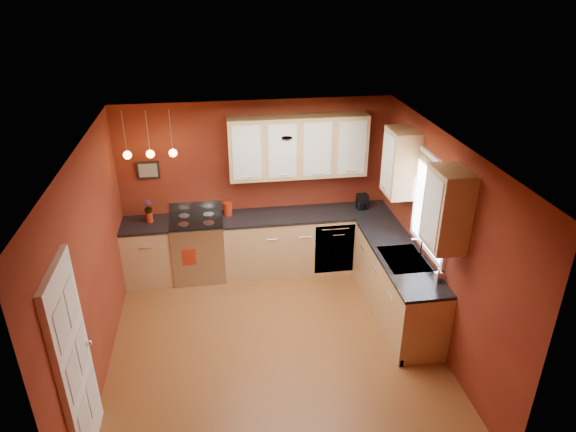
{
  "coord_description": "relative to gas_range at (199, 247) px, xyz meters",
  "views": [
    {
      "loc": [
        -0.58,
        -5.03,
        4.28
      ],
      "look_at": [
        0.32,
        1.0,
        1.3
      ],
      "focal_mm": 32.0,
      "sensor_mm": 36.0,
      "label": 1
    }
  ],
  "objects": [
    {
      "name": "dish_towel",
      "position": [
        -0.13,
        -0.33,
        0.04
      ],
      "size": [
        0.19,
        0.01,
        0.26
      ],
      "primitive_type": "cube",
      "color": "maroon",
      "rests_on": "gas_range"
    },
    {
      "name": "wall_back",
      "position": [
        0.92,
        0.3,
        0.82
      ],
      "size": [
        4.0,
        0.02,
        2.6
      ],
      "primitive_type": "cube",
      "color": "maroon",
      "rests_on": "floor"
    },
    {
      "name": "base_cabinets_right",
      "position": [
        2.62,
        -1.35,
        -0.03
      ],
      "size": [
        0.6,
        2.1,
        0.9
      ],
      "primitive_type": "cube",
      "color": "tan",
      "rests_on": "floor"
    },
    {
      "name": "wall_picture",
      "position": [
        -0.63,
        0.28,
        1.17
      ],
      "size": [
        0.32,
        0.03,
        0.26
      ],
      "primitive_type": "cube",
      "color": "black",
      "rests_on": "wall_back"
    },
    {
      "name": "soap_pump",
      "position": [
        2.83,
        -2.05,
        0.54
      ],
      "size": [
        0.1,
        0.1,
        0.17
      ],
      "primitive_type": "imported",
      "rotation": [
        0.0,
        0.0,
        0.26
      ],
      "color": "silver",
      "rests_on": "counter_right"
    },
    {
      "name": "counter_back_left",
      "position": [
        -0.73,
        -0.0,
        0.44
      ],
      "size": [
        0.7,
        0.62,
        0.04
      ],
      "primitive_type": "cube",
      "color": "black",
      "rests_on": "base_cabinets_back_left"
    },
    {
      "name": "counter_right",
      "position": [
        2.62,
        -1.35,
        0.44
      ],
      "size": [
        0.62,
        2.1,
        0.04
      ],
      "primitive_type": "cube",
      "color": "black",
      "rests_on": "base_cabinets_right"
    },
    {
      "name": "upper_cabinets_right",
      "position": [
        2.75,
        -1.48,
        1.47
      ],
      "size": [
        0.35,
        1.95,
        0.9
      ],
      "primitive_type": "cube",
      "color": "tan",
      "rests_on": "wall_right"
    },
    {
      "name": "red_canister",
      "position": [
        0.47,
        0.11,
        0.56
      ],
      "size": [
        0.13,
        0.13,
        0.2
      ],
      "color": "maroon",
      "rests_on": "counter_back_right"
    },
    {
      "name": "counter_back_right",
      "position": [
        1.65,
        -0.0,
        0.44
      ],
      "size": [
        2.54,
        0.62,
        0.04
      ],
      "primitive_type": "cube",
      "color": "black",
      "rests_on": "base_cabinets_back_right"
    },
    {
      "name": "gas_range",
      "position": [
        0.0,
        0.0,
        0.0
      ],
      "size": [
        0.76,
        0.64,
        1.11
      ],
      "color": "#ACADB1",
      "rests_on": "floor"
    },
    {
      "name": "ceiling",
      "position": [
        0.92,
        -1.8,
        2.12
      ],
      "size": [
        4.0,
        4.2,
        0.02
      ],
      "primitive_type": "cube",
      "color": "beige",
      "rests_on": "wall_back"
    },
    {
      "name": "wall_left",
      "position": [
        -1.08,
        -1.8,
        0.82
      ],
      "size": [
        0.02,
        4.2,
        2.6
      ],
      "primitive_type": "cube",
      "color": "maroon",
      "rests_on": "floor"
    },
    {
      "name": "wall_right",
      "position": [
        2.92,
        -1.8,
        0.82
      ],
      "size": [
        0.02,
        4.2,
        2.6
      ],
      "primitive_type": "cube",
      "color": "maroon",
      "rests_on": "floor"
    },
    {
      "name": "base_cabinets_back_right",
      "position": [
        1.65,
        -0.0,
        -0.03
      ],
      "size": [
        2.54,
        0.6,
        0.9
      ],
      "primitive_type": "cube",
      "color": "tan",
      "rests_on": "floor"
    },
    {
      "name": "window",
      "position": [
        2.89,
        -1.5,
        1.21
      ],
      "size": [
        0.06,
        1.02,
        1.22
      ],
      "color": "white",
      "rests_on": "wall_right"
    },
    {
      "name": "coffee_maker",
      "position": [
        2.5,
        0.03,
        0.57
      ],
      "size": [
        0.17,
        0.17,
        0.23
      ],
      "rotation": [
        0.0,
        0.0,
        0.07
      ],
      "color": "black",
      "rests_on": "counter_back_right"
    },
    {
      "name": "sink",
      "position": [
        2.62,
        -1.5,
        0.43
      ],
      "size": [
        0.5,
        0.7,
        0.33
      ],
      "color": "gray",
      "rests_on": "counter_right"
    },
    {
      "name": "base_cabinets_back_left",
      "position": [
        -0.73,
        -0.0,
        -0.03
      ],
      "size": [
        0.7,
        0.6,
        0.9
      ],
      "primitive_type": "cube",
      "color": "tan",
      "rests_on": "floor"
    },
    {
      "name": "pendant_lights",
      "position": [
        -0.53,
        -0.05,
        1.53
      ],
      "size": [
        0.71,
        0.11,
        0.66
      ],
      "color": "gray",
      "rests_on": "ceiling"
    },
    {
      "name": "floor",
      "position": [
        0.92,
        -1.8,
        -0.48
      ],
      "size": [
        4.2,
        4.2,
        0.0
      ],
      "primitive_type": "plane",
      "color": "brown",
      "rests_on": "ground"
    },
    {
      "name": "wall_front",
      "position": [
        0.92,
        -3.9,
        0.82
      ],
      "size": [
        4.0,
        0.02,
        2.6
      ],
      "primitive_type": "cube",
      "color": "maroon",
      "rests_on": "floor"
    },
    {
      "name": "flowers",
      "position": [
        -0.66,
        0.04,
        0.69
      ],
      "size": [
        0.14,
        0.14,
        0.2
      ],
      "primitive_type": "imported",
      "rotation": [
        0.0,
        0.0,
        0.26
      ],
      "color": "maroon",
      "rests_on": "red_vase"
    },
    {
      "name": "red_vase",
      "position": [
        -0.66,
        0.04,
        0.54
      ],
      "size": [
        0.1,
        0.1,
        0.15
      ],
      "primitive_type": "cylinder",
      "color": "maroon",
      "rests_on": "counter_back_left"
    },
    {
      "name": "dishwasher_front",
      "position": [
        2.02,
        -0.29,
        -0.03
      ],
      "size": [
        0.6,
        0.02,
        0.8
      ],
      "primitive_type": "cube",
      "color": "#ACADB1",
      "rests_on": "base_cabinets_back_right"
    },
    {
      "name": "door_left_wall",
      "position": [
        -1.05,
        -3.0,
        0.54
      ],
      "size": [
        0.12,
        0.82,
        2.05
      ],
      "color": "white",
      "rests_on": "floor"
    },
    {
      "name": "upper_cabinets_back",
      "position": [
        1.52,
        0.12,
        1.47
      ],
      "size": [
        2.0,
        0.35,
        0.9
      ],
      "primitive_type": "cube",
      "color": "tan",
      "rests_on": "wall_back"
    }
  ]
}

